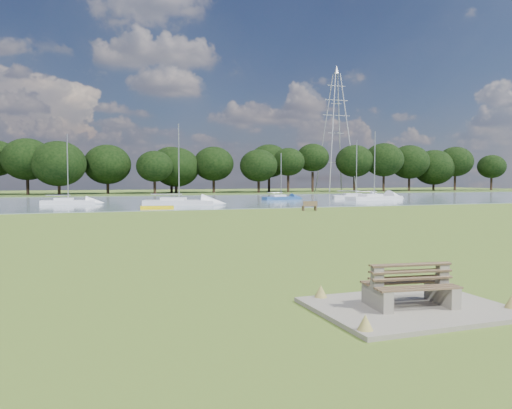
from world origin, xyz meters
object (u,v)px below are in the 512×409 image
object	(u,v)px
riverbank_bench	(310,206)
sailboat_4	(374,197)
pylon	(336,113)
sailboat_2	(356,196)
sailboat_6	(178,201)
sailboat_3	(68,201)
kayak	(157,208)
bench_pair	(410,287)
sailboat_5	(281,197)

from	to	relation	value
riverbank_bench	sailboat_4	distance (m)	23.29
pylon	sailboat_2	distance (m)	38.25
riverbank_bench	sailboat_6	distance (m)	15.94
sailboat_3	kayak	bearing A→B (deg)	-50.77
bench_pair	sailboat_3	size ratio (longest dim) A/B	0.26
sailboat_5	kayak	bearing A→B (deg)	-149.66
bench_pair	kayak	xyz separation A→B (m)	(0.08, 38.00, -0.31)
sailboat_2	sailboat_5	size ratio (longest dim) A/B	1.32
kayak	sailboat_4	size ratio (longest dim) A/B	0.34
kayak	sailboat_3	size ratio (longest dim) A/B	0.39
bench_pair	pylon	size ratio (longest dim) A/B	0.08
sailboat_6	kayak	bearing A→B (deg)	-96.93
sailboat_4	riverbank_bench	bearing A→B (deg)	-146.61
sailboat_5	sailboat_6	xyz separation A→B (m)	(-15.51, -8.44, 0.08)
kayak	sailboat_4	xyz separation A→B (m)	(29.86, 9.55, 0.33)
pylon	sailboat_4	distance (m)	42.37
sailboat_2	sailboat_3	world-z (taller)	sailboat_2
bench_pair	sailboat_5	size ratio (longest dim) A/B	0.32
bench_pair	sailboat_6	world-z (taller)	sailboat_6
riverbank_bench	sailboat_6	size ratio (longest dim) A/B	0.16
sailboat_3	pylon	bearing A→B (deg)	37.83
pylon	sailboat_5	bearing A→B (deg)	-129.27
sailboat_3	sailboat_4	world-z (taller)	sailboat_4
sailboat_3	sailboat_4	size ratio (longest dim) A/B	0.86
pylon	sailboat_5	size ratio (longest dim) A/B	4.17
sailboat_6	sailboat_3	bearing A→B (deg)	175.02
riverbank_bench	pylon	xyz separation A→B (m)	(31.40, 52.32, 16.23)
sailboat_6	sailboat_2	bearing A→B (deg)	36.32
kayak	pylon	distance (m)	65.89
bench_pair	sailboat_4	bearing A→B (deg)	65.42
sailboat_6	sailboat_5	bearing A→B (deg)	48.39
bench_pair	kayak	bearing A→B (deg)	97.50
kayak	sailboat_3	xyz separation A→B (m)	(-8.08, 11.67, 0.29)
pylon	sailboat_6	xyz separation A→B (m)	(-40.96, -39.57, -16.14)
bench_pair	sailboat_3	world-z (taller)	sailboat_3
pylon	sailboat_5	world-z (taller)	pylon
kayak	sailboat_2	xyz separation A→B (m)	(30.03, 14.36, 0.32)
pylon	sailboat_6	bearing A→B (deg)	-135.99
riverbank_bench	sailboat_2	world-z (taller)	sailboat_2
bench_pair	pylon	xyz separation A→B (m)	(44.28, 84.00, 16.15)
kayak	sailboat_4	bearing A→B (deg)	23.15
pylon	sailboat_4	xyz separation A→B (m)	(-14.35, -36.45, -16.14)
riverbank_bench	sailboat_3	bearing A→B (deg)	138.21
pylon	sailboat_3	distance (m)	64.61
pylon	sailboat_6	world-z (taller)	pylon
bench_pair	sailboat_6	size ratio (longest dim) A/B	0.23
riverbank_bench	pylon	size ratio (longest dim) A/B	0.05
riverbank_bench	sailboat_3	size ratio (longest dim) A/B	0.19
sailboat_4	sailboat_6	world-z (taller)	sailboat_4
sailboat_4	sailboat_6	bearing A→B (deg)	177.12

